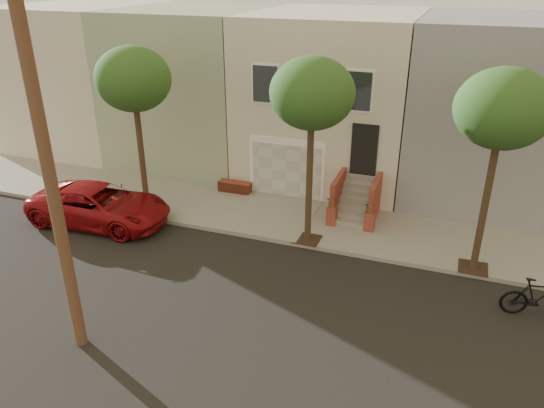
% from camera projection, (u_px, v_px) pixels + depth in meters
% --- Properties ---
extents(ground, '(90.00, 90.00, 0.00)m').
position_uv_depth(ground, '(237.00, 298.00, 15.22)').
color(ground, black).
rests_on(ground, ground).
extents(sidewalk, '(40.00, 3.70, 0.15)m').
position_uv_depth(sidewalk, '(293.00, 219.00, 19.75)').
color(sidewalk, gray).
rests_on(sidewalk, ground).
extents(house_row, '(33.10, 11.70, 7.00)m').
position_uv_depth(house_row, '(334.00, 94.00, 23.23)').
color(house_row, beige).
rests_on(house_row, sidewalk).
extents(tree_left, '(2.70, 2.57, 6.30)m').
position_uv_depth(tree_left, '(133.00, 80.00, 18.05)').
color(tree_left, '#2D2116').
rests_on(tree_left, sidewalk).
extents(tree_mid, '(2.70, 2.57, 6.30)m').
position_uv_depth(tree_mid, '(312.00, 95.00, 16.03)').
color(tree_mid, '#2D2116').
rests_on(tree_mid, sidewalk).
extents(tree_right, '(2.70, 2.57, 6.30)m').
position_uv_depth(tree_right, '(503.00, 110.00, 14.31)').
color(tree_right, '#2D2116').
rests_on(tree_right, sidewalk).
extents(pickup_truck, '(5.44, 2.71, 1.48)m').
position_uv_depth(pickup_truck, '(100.00, 205.00, 19.37)').
color(pickup_truck, maroon).
rests_on(pickup_truck, ground).
extents(motorcycle, '(2.06, 0.92, 1.20)m').
position_uv_depth(motorcycle, '(538.00, 298.00, 14.20)').
color(motorcycle, black).
rests_on(motorcycle, ground).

